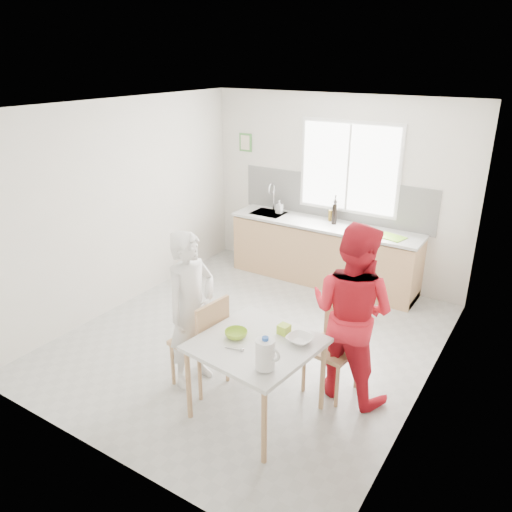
% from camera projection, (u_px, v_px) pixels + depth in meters
% --- Properties ---
extents(ground, '(4.50, 4.50, 0.00)m').
position_uv_depth(ground, '(252.00, 339.00, 6.01)').
color(ground, '#B7B7B2').
rests_on(ground, ground).
extents(room_shell, '(4.50, 4.50, 4.50)m').
position_uv_depth(room_shell, '(252.00, 207.00, 5.40)').
color(room_shell, silver).
rests_on(room_shell, ground).
extents(window, '(1.50, 0.06, 1.30)m').
position_uv_depth(window, '(349.00, 168.00, 7.02)').
color(window, white).
rests_on(window, room_shell).
extents(backsplash, '(3.00, 0.02, 0.65)m').
position_uv_depth(backsplash, '(334.00, 198.00, 7.31)').
color(backsplash, white).
rests_on(backsplash, room_shell).
extents(picture_frame, '(0.22, 0.03, 0.28)m').
position_uv_depth(picture_frame, '(245.00, 142.00, 7.82)').
color(picture_frame, '#4B9141').
rests_on(picture_frame, room_shell).
extents(kitchen_counter, '(2.84, 0.64, 1.37)m').
position_uv_depth(kitchen_counter, '(323.00, 255.00, 7.39)').
color(kitchen_counter, tan).
rests_on(kitchen_counter, ground).
extents(dining_table, '(1.12, 1.12, 0.78)m').
position_uv_depth(dining_table, '(256.00, 350.00, 4.52)').
color(dining_table, silver).
rests_on(dining_table, ground).
extents(chair_left, '(0.51, 0.51, 1.00)m').
position_uv_depth(chair_left, '(204.00, 339.00, 4.97)').
color(chair_left, tan).
rests_on(chair_left, ground).
extents(chair_far, '(0.50, 0.50, 0.97)m').
position_uv_depth(chair_far, '(336.00, 341.00, 4.96)').
color(chair_far, tan).
rests_on(chair_far, ground).
extents(person_white, '(0.46, 0.64, 1.65)m').
position_uv_depth(person_white, '(192.00, 310.00, 4.96)').
color(person_white, white).
rests_on(person_white, ground).
extents(person_red, '(0.95, 0.78, 1.80)m').
position_uv_depth(person_red, '(352.00, 312.00, 4.75)').
color(person_red, red).
rests_on(person_red, ground).
extents(bowl_green, '(0.23, 0.23, 0.07)m').
position_uv_depth(bowl_green, '(236.00, 334.00, 4.56)').
color(bowl_green, '#9ACB2E').
rests_on(bowl_green, dining_table).
extents(bowl_white, '(0.26, 0.26, 0.06)m').
position_uv_depth(bowl_white, '(300.00, 339.00, 4.48)').
color(bowl_white, white).
rests_on(bowl_white, dining_table).
extents(milk_jug, '(0.22, 0.16, 0.29)m').
position_uv_depth(milk_jug, '(266.00, 354.00, 4.04)').
color(milk_jug, white).
rests_on(milk_jug, dining_table).
extents(green_box, '(0.11, 0.11, 0.09)m').
position_uv_depth(green_box, '(284.00, 329.00, 4.61)').
color(green_box, '#AED932').
rests_on(green_box, dining_table).
extents(spoon, '(0.16, 0.05, 0.01)m').
position_uv_depth(spoon, '(234.00, 349.00, 4.37)').
color(spoon, '#A5A5AA').
rests_on(spoon, dining_table).
extents(cutting_board, '(0.40, 0.33, 0.01)m').
position_uv_depth(cutting_board, '(391.00, 237.00, 6.64)').
color(cutting_board, '#89D430').
rests_on(cutting_board, kitchen_counter).
extents(wine_bottle_a, '(0.07, 0.07, 0.32)m').
position_uv_depth(wine_bottle_a, '(335.00, 211.00, 7.22)').
color(wine_bottle_a, black).
rests_on(wine_bottle_a, kitchen_counter).
extents(wine_bottle_b, '(0.07, 0.07, 0.30)m').
position_uv_depth(wine_bottle_b, '(334.00, 214.00, 7.11)').
color(wine_bottle_b, black).
rests_on(wine_bottle_b, kitchen_counter).
extents(jar_amber, '(0.06, 0.06, 0.16)m').
position_uv_depth(jar_amber, '(330.00, 215.00, 7.27)').
color(jar_amber, olive).
rests_on(jar_amber, kitchen_counter).
extents(soap_bottle, '(0.10, 0.10, 0.20)m').
position_uv_depth(soap_bottle, '(279.00, 207.00, 7.62)').
color(soap_bottle, '#999999').
rests_on(soap_bottle, kitchen_counter).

